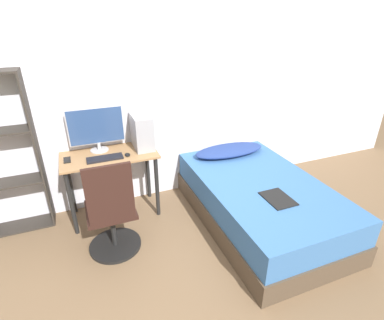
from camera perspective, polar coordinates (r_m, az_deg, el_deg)
The scene contains 12 objects.
ground_plane at distance 2.83m, azimuth -0.05°, elevation -21.67°, with size 14.00×14.00×0.00m, color brown.
wall_back at distance 3.46m, azimuth -9.54°, elevation 11.58°, with size 8.00×0.05×2.50m.
desk at distance 3.35m, azimuth -15.23°, elevation -1.09°, with size 0.99×0.51×0.75m.
office_chair at distance 2.92m, azimuth -14.96°, elevation -10.69°, with size 0.51×0.51×1.00m.
bed at distance 3.38m, azimuth 12.69°, elevation -7.74°, with size 1.19×1.97×0.51m.
pillow at distance 3.77m, azimuth 7.13°, elevation 1.84°, with size 0.91×0.36×0.11m.
magazine at distance 2.99m, azimuth 16.05°, elevation -7.07°, with size 0.24×0.32×0.01m.
monitor at distance 3.33m, azimuth -17.77°, elevation 5.86°, with size 0.58×0.19×0.48m.
keyboard at distance 3.19m, azimuth -16.25°, elevation 0.33°, with size 0.36×0.14×0.02m.
pc_tower at distance 3.32m, azimuth -9.53°, elevation 5.37°, with size 0.19×0.36×0.37m.
mouse at distance 3.21m, azimuth -12.19°, elevation 1.00°, with size 0.06×0.09×0.02m.
phone at distance 3.29m, azimuth -22.69°, elevation -0.00°, with size 0.07×0.14×0.01m.
Camera 1 is at (-0.70, -1.77, 2.10)m, focal length 28.00 mm.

